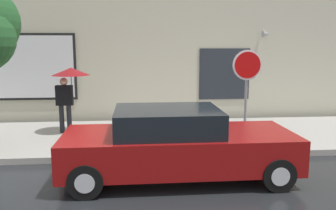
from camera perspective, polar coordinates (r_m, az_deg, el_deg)
ground_plane at (r=7.52m, az=-5.53°, el=-11.44°), size 60.00×60.00×0.00m
sidewalk at (r=10.36m, az=-5.50°, el=-5.13°), size 20.00×4.00×0.15m
building_facade at (r=12.55m, az=-5.86°, el=13.09°), size 20.00×0.67×7.00m
parked_car at (r=7.22m, az=1.35°, el=-6.32°), size 4.63×1.95×1.45m
fire_hydrant at (r=9.21m, az=-5.63°, el=-4.18°), size 0.30×0.44×0.75m
pedestrian_with_umbrella at (r=10.67m, az=-15.66°, el=3.90°), size 1.09×1.09×1.92m
stop_sign at (r=9.15m, az=12.59°, el=4.20°), size 0.76×0.10×2.44m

